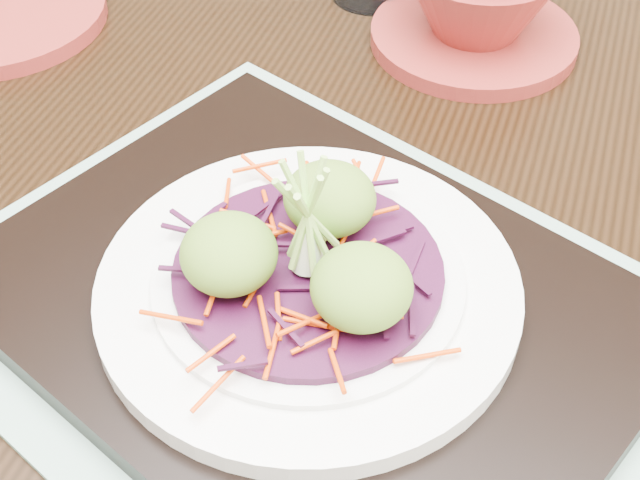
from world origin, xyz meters
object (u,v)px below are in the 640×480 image
(dining_table, at_px, (335,394))
(serving_tray, at_px, (309,305))
(white_plate, at_px, (308,286))
(terracotta_bowl_set, at_px, (477,9))

(dining_table, height_order, serving_tray, serving_tray)
(serving_tray, relative_size, white_plate, 1.54)
(serving_tray, distance_m, white_plate, 0.02)
(dining_table, height_order, white_plate, white_plate)
(serving_tray, xyz_separation_m, white_plate, (-0.00, -0.00, 0.02))
(dining_table, xyz_separation_m, white_plate, (-0.01, -0.03, 0.14))
(white_plate, relative_size, terracotta_bowl_set, 1.29)
(dining_table, distance_m, serving_tray, 0.12)
(serving_tray, bearing_deg, white_plate, -131.25)
(serving_tray, relative_size, terracotta_bowl_set, 1.99)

